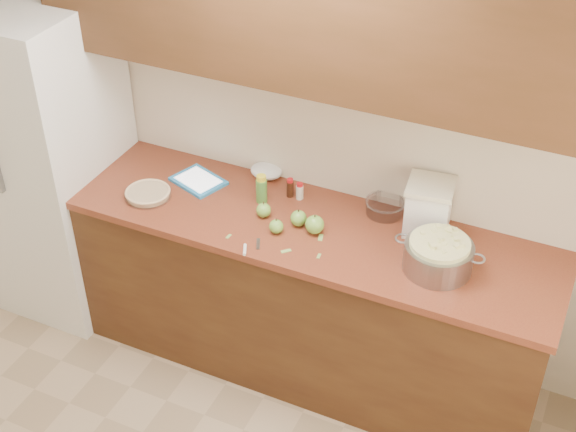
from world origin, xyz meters
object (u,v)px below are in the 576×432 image
at_px(colander, 438,256).
at_px(flour_canister, 429,207).
at_px(pie, 148,193).
at_px(tablet, 198,181).

bearing_deg(colander, flour_canister, 116.58).
height_order(pie, flour_canister, flour_canister).
xyz_separation_m(colander, flour_canister, (-0.13, 0.26, 0.06)).
distance_m(pie, colander, 1.49).
height_order(pie, tablet, pie).
bearing_deg(tablet, pie, -107.43).
bearing_deg(pie, flour_canister, 13.17).
bearing_deg(tablet, flour_canister, 24.39).
bearing_deg(colander, tablet, 173.21).
bearing_deg(colander, pie, -177.61).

